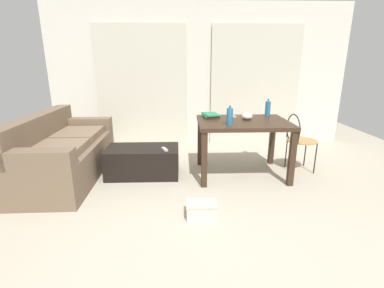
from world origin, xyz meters
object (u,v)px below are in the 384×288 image
(couch, at_px, (63,154))
(shoebox, at_px, (202,210))
(bowl, at_px, (247,116))
(bottle_near, at_px, (230,116))
(coffee_table, at_px, (143,161))
(bottle_far, at_px, (268,108))
(tv_remote_primary, at_px, (165,149))
(wire_chair, at_px, (298,136))
(book_stack, at_px, (211,115))
(craft_table, at_px, (243,128))
(tv_remote_on_table, at_px, (231,116))

(couch, xyz_separation_m, shoebox, (1.75, -1.06, -0.25))
(bowl, bearing_deg, couch, -177.69)
(couch, height_order, bottle_near, bottle_near)
(coffee_table, xyz_separation_m, bottle_far, (1.76, 0.33, 0.66))
(bottle_far, distance_m, tv_remote_primary, 1.59)
(coffee_table, bearing_deg, wire_chair, 2.42)
(wire_chair, bearing_deg, bowl, -176.38)
(couch, height_order, book_stack, couch)
(coffee_table, distance_m, shoebox, 1.33)
(bowl, distance_m, tv_remote_primary, 1.18)
(coffee_table, height_order, tv_remote_primary, tv_remote_primary)
(coffee_table, distance_m, book_stack, 1.12)
(craft_table, xyz_separation_m, book_stack, (-0.40, 0.23, 0.13))
(bowl, relative_size, book_stack, 0.46)
(tv_remote_on_table, bearing_deg, bottle_near, -128.41)
(wire_chair, relative_size, bottle_far, 3.43)
(bowl, distance_m, book_stack, 0.50)
(coffee_table, xyz_separation_m, craft_table, (1.34, -0.02, 0.45))
(coffee_table, height_order, bowl, bowl)
(bowl, bearing_deg, tv_remote_primary, -171.65)
(craft_table, bearing_deg, tv_remote_primary, -174.54)
(coffee_table, height_order, bottle_far, bottle_far)
(couch, xyz_separation_m, craft_table, (2.37, 0.04, 0.31))
(coffee_table, relative_size, tv_remote_on_table, 5.77)
(craft_table, bearing_deg, couch, -179.13)
(coffee_table, bearing_deg, bottle_far, 10.70)
(wire_chair, distance_m, bowl, 0.79)
(couch, bearing_deg, tv_remote_primary, -2.67)
(couch, relative_size, coffee_table, 1.94)
(craft_table, distance_m, book_stack, 0.48)
(couch, height_order, shoebox, couch)
(couch, bearing_deg, craft_table, 0.87)
(bowl, xyz_separation_m, tv_remote_on_table, (-0.17, 0.21, -0.03))
(couch, xyz_separation_m, coffee_table, (1.03, 0.05, -0.14))
(craft_table, relative_size, tv_remote_on_table, 7.08)
(craft_table, xyz_separation_m, bottle_far, (0.42, 0.35, 0.21))
(wire_chair, xyz_separation_m, bowl, (-0.73, -0.05, 0.29))
(bottle_near, bearing_deg, bottle_far, 42.89)
(bottle_far, bearing_deg, book_stack, -171.53)
(craft_table, height_order, shoebox, craft_table)
(couch, xyz_separation_m, book_stack, (1.97, 0.26, 0.45))
(tv_remote_on_table, bearing_deg, wire_chair, -36.36)
(coffee_table, height_order, bottle_near, bottle_near)
(coffee_table, distance_m, bottle_far, 1.91)
(couch, relative_size, bottle_far, 7.89)
(couch, relative_size, bowl, 12.73)
(bowl, xyz_separation_m, shoebox, (-0.68, -1.16, -0.71))
(book_stack, bearing_deg, bottle_near, -69.39)
(book_stack, relative_size, tv_remote_primary, 2.12)
(bottle_far, distance_m, shoebox, 1.94)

